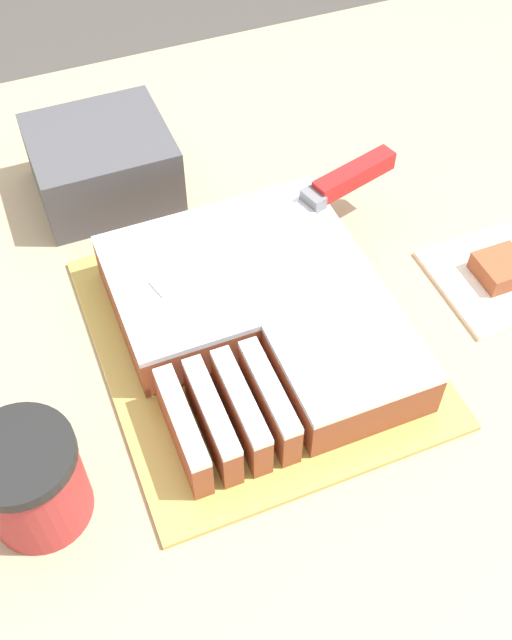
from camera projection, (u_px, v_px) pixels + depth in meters
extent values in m
plane|color=#4C4742|center=(258.00, 600.00, 1.52)|extent=(8.00, 8.00, 0.00)
cube|color=tan|center=(259.00, 501.00, 1.17)|extent=(1.40, 1.10, 0.91)
cube|color=gold|center=(256.00, 339.00, 0.79)|extent=(0.32, 0.36, 0.01)
cube|color=#994C2D|center=(235.00, 281.00, 0.80)|extent=(0.26, 0.18, 0.05)
cube|color=white|center=(234.00, 263.00, 0.78)|extent=(0.26, 0.18, 0.01)
cube|color=#994C2D|center=(349.00, 371.00, 0.73)|extent=(0.14, 0.12, 0.05)
cube|color=white|center=(352.00, 353.00, 0.71)|extent=(0.14, 0.12, 0.01)
cube|color=#994C2D|center=(183.00, 433.00, 0.69)|extent=(0.02, 0.11, 0.05)
cube|color=white|center=(181.00, 416.00, 0.66)|extent=(0.02, 0.11, 0.01)
cube|color=#994C2D|center=(213.00, 423.00, 0.69)|extent=(0.02, 0.11, 0.05)
cube|color=white|center=(211.00, 406.00, 0.67)|extent=(0.02, 0.11, 0.01)
cube|color=#994C2D|center=(241.00, 413.00, 0.70)|extent=(0.02, 0.11, 0.05)
cube|color=white|center=(241.00, 396.00, 0.68)|extent=(0.02, 0.11, 0.01)
cube|color=#994C2D|center=(269.00, 403.00, 0.71)|extent=(0.02, 0.11, 0.05)
cube|color=white|center=(270.00, 386.00, 0.68)|extent=(0.02, 0.11, 0.01)
cube|color=silver|center=(239.00, 244.00, 0.79)|extent=(0.22, 0.08, 0.00)
cube|color=slate|center=(313.00, 199.00, 0.83)|extent=(0.02, 0.03, 0.02)
cube|color=red|center=(354.00, 175.00, 0.85)|extent=(0.11, 0.05, 0.02)
cylinder|color=#B23333|center=(33.00, 485.00, 0.64)|extent=(0.09, 0.09, 0.09)
cylinder|color=black|center=(18.00, 455.00, 0.60)|extent=(0.09, 0.09, 0.01)
cube|color=white|center=(498.00, 277.00, 0.85)|extent=(0.14, 0.14, 0.01)
cube|color=#994C2D|center=(501.00, 269.00, 0.83)|extent=(0.05, 0.05, 0.02)
cube|color=#47474C|center=(102.00, 163.00, 0.91)|extent=(0.16, 0.15, 0.09)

